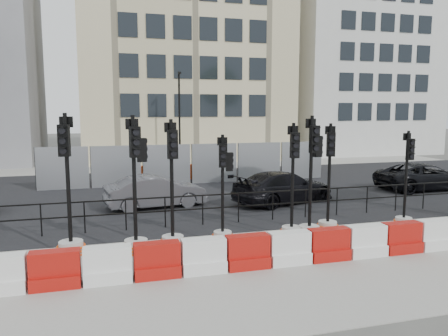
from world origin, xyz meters
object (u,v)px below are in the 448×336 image
object	(u,v)px
traffic_signal_d	(223,219)
car_c	(283,187)
traffic_signal_a	(70,229)
traffic_signal_h	(405,209)

from	to	relation	value
traffic_signal_d	car_c	xyz separation A→B (m)	(3.75, 4.54, -0.09)
traffic_signal_a	traffic_signal_h	distance (m)	9.78
traffic_signal_d	traffic_signal_h	world-z (taller)	traffic_signal_h
traffic_signal_a	traffic_signal_h	bearing A→B (deg)	15.85
car_c	traffic_signal_a	bearing A→B (deg)	102.79
traffic_signal_h	car_c	distance (m)	5.01
traffic_signal_h	car_c	size ratio (longest dim) A/B	0.65
traffic_signal_d	traffic_signal_h	xyz separation A→B (m)	(5.82, -0.02, -0.09)
traffic_signal_a	traffic_signal_h	xyz separation A→B (m)	(9.78, 0.04, -0.11)
traffic_signal_d	traffic_signal_h	distance (m)	5.82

